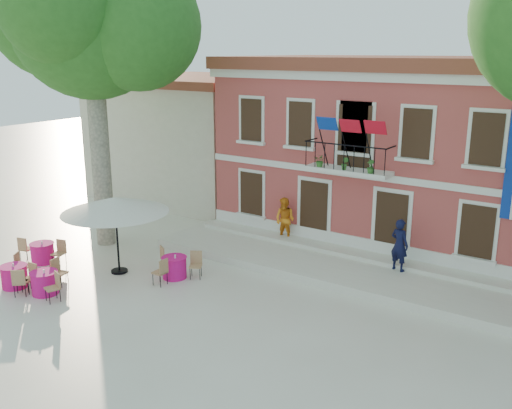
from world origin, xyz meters
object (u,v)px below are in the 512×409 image
object	(u,v)px
plane_tree_west	(91,20)
pedestrian_navy	(399,245)
pedestrian_orange	(285,220)
cafe_table_1	(45,282)
cafe_table_2	(14,275)
cafe_table_3	(174,266)
patio_umbrella	(115,205)
cafe_table_0	(42,252)

from	to	relation	value
plane_tree_west	pedestrian_navy	world-z (taller)	plane_tree_west
plane_tree_west	pedestrian_orange	xyz separation A→B (m)	(6.42, 3.68, -7.64)
cafe_table_1	cafe_table_2	xyz separation A→B (m)	(-1.32, -0.24, 0.00)
cafe_table_1	plane_tree_west	bearing A→B (deg)	116.59
cafe_table_1	cafe_table_2	size ratio (longest dim) A/B	0.98
pedestrian_orange	cafe_table_1	world-z (taller)	pedestrian_orange
pedestrian_orange	cafe_table_3	size ratio (longest dim) A/B	0.95
patio_umbrella	cafe_table_0	distance (m)	3.85
cafe_table_3	cafe_table_0	bearing A→B (deg)	-161.40
plane_tree_west	pedestrian_navy	bearing A→B (deg)	15.78
patio_umbrella	pedestrian_navy	size ratio (longest dim) A/B	2.02
plane_tree_west	cafe_table_0	bearing A→B (deg)	-94.03
cafe_table_2	pedestrian_navy	bearing A→B (deg)	37.93
plane_tree_west	cafe_table_1	size ratio (longest dim) A/B	6.55
patio_umbrella	pedestrian_orange	size ratio (longest dim) A/B	2.12
patio_umbrella	cafe_table_2	distance (m)	4.06
patio_umbrella	pedestrian_navy	distance (m)	10.02
plane_tree_west	cafe_table_2	distance (m)	9.76
plane_tree_west	cafe_table_3	world-z (taller)	plane_tree_west
patio_umbrella	cafe_table_0	bearing A→B (deg)	-162.53
pedestrian_navy	cafe_table_0	xyz separation A→B (m)	(-11.58, -6.12, -0.81)
plane_tree_west	cafe_table_0	distance (m)	8.90
pedestrian_navy	pedestrian_orange	bearing A→B (deg)	9.66
patio_umbrella	cafe_table_1	xyz separation A→B (m)	(-0.56, -2.70, -2.08)
cafe_table_0	cafe_table_2	distance (m)	2.30
pedestrian_orange	cafe_table_2	size ratio (longest dim) A/B	0.95
patio_umbrella	cafe_table_1	size ratio (longest dim) A/B	2.06
cafe_table_2	cafe_table_3	size ratio (longest dim) A/B	1.00
cafe_table_3	cafe_table_1	bearing A→B (deg)	-126.76
plane_tree_west	cafe_table_1	xyz separation A→B (m)	(2.32, -4.64, -8.40)
plane_tree_west	patio_umbrella	bearing A→B (deg)	-33.93
pedestrian_orange	cafe_table_1	size ratio (longest dim) A/B	0.97
cafe_table_1	cafe_table_3	world-z (taller)	same
cafe_table_1	cafe_table_3	distance (m)	4.29
pedestrian_navy	cafe_table_3	size ratio (longest dim) A/B	1.00
plane_tree_west	pedestrian_orange	bearing A→B (deg)	29.85
pedestrian_orange	cafe_table_0	distance (m)	9.38
cafe_table_0	cafe_table_3	size ratio (longest dim) A/B	1.05
plane_tree_west	patio_umbrella	size ratio (longest dim) A/B	3.18
plane_tree_west	cafe_table_1	bearing A→B (deg)	-63.41
cafe_table_3	pedestrian_orange	bearing A→B (deg)	72.59
cafe_table_0	cafe_table_3	world-z (taller)	same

